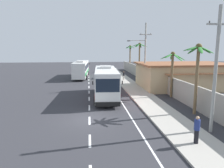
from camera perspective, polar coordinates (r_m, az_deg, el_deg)
ground_plane at (r=18.24m, az=-6.22°, el=-9.67°), size 160.00×160.00×0.00m
sidewalk_kerb at (r=28.68m, az=7.39°, el=-2.41°), size 3.20×90.00×0.14m
lane_markings at (r=32.31m, az=-2.24°, el=-1.09°), size 3.84×71.00×0.01m
boundary_wall at (r=33.32m, az=12.15°, el=1.13°), size 0.24×60.00×2.42m
coach_bus_foreground at (r=25.67m, az=-1.71°, el=0.66°), size 3.37×10.97×3.86m
coach_bus_far_lane at (r=44.40m, az=-8.54°, el=4.20°), size 3.42×12.28×3.64m
motorcycle_beside_bus at (r=35.59m, az=0.07°, el=0.94°), size 0.56×1.96×1.54m
pedestrian_near_kerb at (r=39.66m, az=3.23°, el=2.36°), size 0.36×0.36×1.66m
pedestrian_midwalk at (r=14.24m, az=22.35°, el=-11.43°), size 0.36×0.36×1.77m
utility_pole_nearest at (r=16.19m, az=26.68°, el=3.72°), size 1.81×0.24×8.93m
utility_pole_mid at (r=31.86m, az=8.95°, el=8.04°), size 3.71×0.24×9.83m
palm_nearest at (r=44.66m, az=7.56°, el=8.38°), size 3.43×3.27×7.34m
palm_second at (r=55.71m, az=4.99°, el=8.27°), size 2.62×2.55×7.02m
palm_third at (r=26.72m, az=16.30°, el=5.06°), size 3.05×3.01×5.70m
palm_fourth at (r=20.23m, az=22.51°, el=5.17°), size 2.64×2.49×6.50m
roadside_building at (r=34.13m, az=18.96°, el=2.27°), size 13.79×9.70×3.87m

